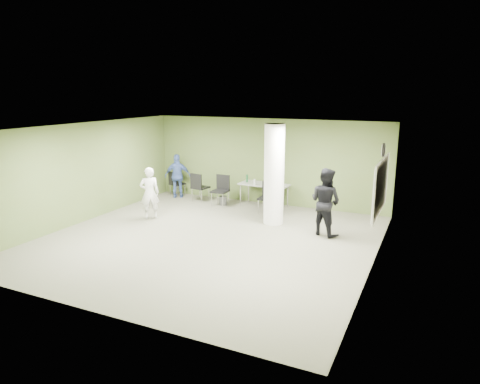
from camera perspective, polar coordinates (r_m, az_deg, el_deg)
The scene contains 17 objects.
floor at distance 10.89m, azimuth -4.25°, elevation -6.34°, with size 8.00×8.00×0.00m, color #505140.
ceiling at distance 10.29m, azimuth -4.52°, elevation 8.51°, with size 8.00×8.00×0.00m, color white.
wall_back at distance 14.06m, azimuth 3.58°, elevation 4.07°, with size 8.00×0.02×2.80m, color #4F5F2C.
wall_left at distance 12.90m, azimuth -20.12°, elevation 2.43°, with size 0.02×8.00×2.80m, color #4F5F2C.
wall_right_cream at distance 9.28m, azimuth 17.75°, elevation -1.41°, with size 0.02×8.00×2.80m, color beige.
column at distance 11.87m, azimuth 4.57°, elevation 2.33°, with size 0.56×0.56×2.80m, color silver.
whiteboard at distance 10.43m, azimuth 18.23°, elevation 0.71°, with size 0.05×2.30×1.30m.
wall_clock at distance 10.28m, azimuth 18.58°, elevation 5.33°, with size 0.06×0.32×0.32m.
folding_table at distance 13.75m, azimuth 3.16°, elevation 0.91°, with size 1.63×0.81×1.00m.
wastebasket at distance 14.05m, azimuth -2.28°, elevation -1.14°, with size 0.26×0.26×0.30m, color #4C4C4C.
chair_back_left at distance 15.29m, azimuth -8.60°, elevation 1.34°, with size 0.55×0.55×0.89m.
chair_back_right at distance 14.41m, azimuth -5.54°, elevation 0.92°, with size 0.56×0.56×0.98m.
chair_table_left at distance 13.92m, azimuth -2.52°, elevation 0.56°, with size 0.49×0.49×0.99m.
chair_table_right at distance 13.10m, azimuth 3.74°, elevation -0.38°, with size 0.48×0.48×0.96m.
woman_white at distance 12.72m, azimuth -11.97°, elevation -0.13°, with size 0.55×0.36×1.52m, color silver.
man_black at distance 11.20m, azimuth 11.31°, elevation -1.28°, with size 0.86×0.67×1.76m, color black.
man_blue at distance 15.04m, azimuth -8.30°, elevation 2.11°, with size 0.90×0.37×1.53m, color #3B5393.
Camera 1 is at (5.02, -8.94, 3.66)m, focal length 32.00 mm.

